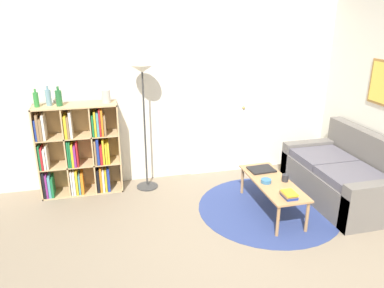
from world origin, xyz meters
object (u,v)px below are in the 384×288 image
Objects in this scene: couch at (345,178)px; vase_on_shelf at (106,96)px; bookshelf at (79,152)px; bottle_left at (36,99)px; cup at (285,178)px; laptop at (261,169)px; bottle_right at (59,98)px; bowl at (266,181)px; bottle_middle at (48,97)px; coffee_table at (273,185)px; floor_lamp at (143,87)px.

couch is 3.26m from vase_on_shelf.
bottle_left reaches higher than bookshelf.
bookshelf is 2.67m from cup.
couch is (3.33, -1.04, -0.29)m from bookshelf.
cup is 0.38× the size of bottle_left.
laptop is 2.70m from bottle_right.
cup reaches higher than bowl.
bottle_left is 1.36× the size of vase_on_shelf.
couch is at bearing -16.35° from bottle_middle.
coffee_table is 0.11m from bowl.
floor_lamp is 1.50× the size of coffee_table.
laptop is 2.00× the size of vase_on_shelf.
laptop is 3.85× the size of cup.
bottle_right is at bearing -177.87° from vase_on_shelf.
floor_lamp reaches higher than coffee_table.
couch is 3.91m from bottle_middle.
coffee_table is at bearing 6.24° from bowl.
vase_on_shelf is (0.41, -0.00, 0.72)m from bookshelf.
couch reaches higher than laptop.
floor_lamp is 1.94m from bowl.
bookshelf is 1.07× the size of coffee_table.
vase_on_shelf reaches higher than laptop.
bookshelf is 7.28× the size of vase_on_shelf.
bottle_left is 0.93× the size of bottle_right.
couch is at bearing 4.31° from bowl.
laptop is 1.36× the size of bottle_right.
bottle_left is at bearing 158.29° from cup.
bottle_middle is at bearing 162.77° from laptop.
bottle_left is 0.84m from vase_on_shelf.
couch is 18.17× the size of cup.
cup is at bearing -25.38° from bookshelf.
bottle_right is (-0.16, -0.02, 0.74)m from bookshelf.
cup is 3.07m from bottle_middle.
bottle_right reaches higher than bookshelf.
floor_lamp is 13.63× the size of bowl.
bowl is 0.75× the size of vase_on_shelf.
bottle_left is at bearing 157.79° from coffee_table.
couch is 4.72× the size of laptop.
bottle_middle reaches higher than laptop.
cup is 0.52× the size of vase_on_shelf.
couch is 12.61× the size of bowl.
vase_on_shelf reaches higher than cup.
laptop is 1.47× the size of bottle_left.
floor_lamp reaches higher than couch.
floor_lamp reaches higher than laptop.
bowl is at bearing -105.51° from laptop.
bottle_right is (-2.34, 1.10, 0.90)m from bowl.
bottle_left is (-2.70, 0.76, 0.90)m from laptop.
floor_lamp is 7.50× the size of bottle_left.
cup is at bearing -69.58° from laptop.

